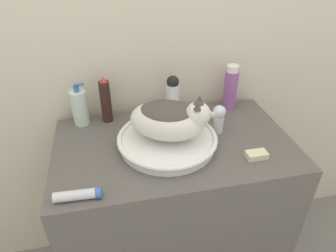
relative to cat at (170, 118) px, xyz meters
The scene contains 11 objects.
wall_back 0.40m from the cat, 86.40° to the left, with size 8.00×0.05×2.40m.
vanity_counter 0.56m from the cat, 27.77° to the left, with size 0.93×0.55×0.87m.
sink_basin 0.10m from the cat, 162.21° to the left, with size 0.39×0.39×0.05m.
cat is the anchor object (origin of this frame).
faucet 0.21m from the cat, 13.19° to the left, with size 0.14×0.06×0.14m.
lotion_bottle_white 0.25m from the cat, 74.44° to the left, with size 0.06×0.06×0.18m.
soap_pump_bottle 0.41m from the cat, 144.80° to the left, with size 0.07×0.07×0.19m.
hairspray_can_black 0.33m from the cat, 133.59° to the left, with size 0.05×0.05×0.21m.
mouthwash_bottle 0.41m from the cat, 35.07° to the left, with size 0.06×0.06×0.21m.
cream_tube 0.41m from the cat, 147.43° to the right, with size 0.15×0.04×0.04m.
soap_bar 0.34m from the cat, 25.81° to the right, with size 0.08×0.04×0.02m.
Camera 1 is at (-0.23, -0.65, 1.56)m, focal length 32.00 mm.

